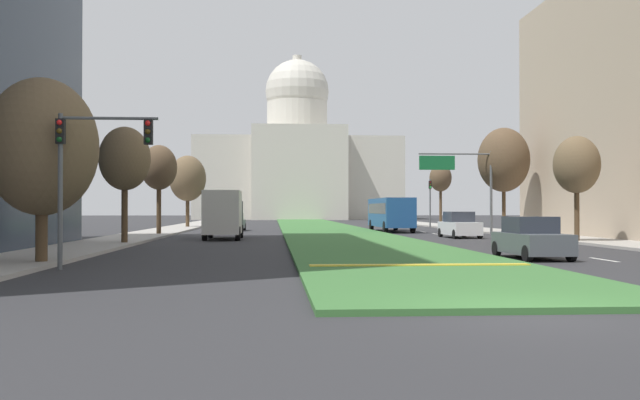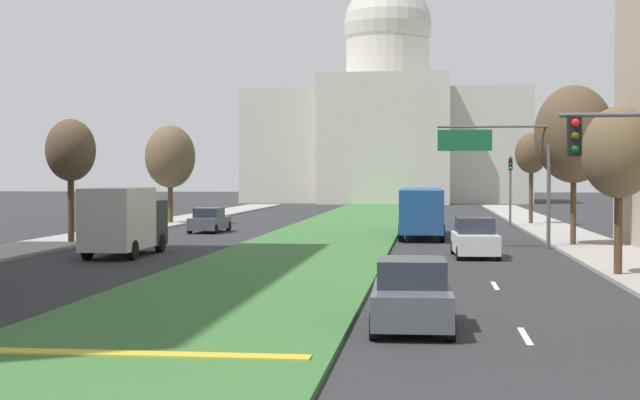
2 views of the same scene
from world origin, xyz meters
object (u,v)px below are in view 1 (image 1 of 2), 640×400
traffic_light_far_right (430,197)px  box_truck_delivery (224,214)px  street_tree_left_far (159,168)px  street_tree_right_far (504,160)px  street_tree_left_distant (188,179)px  street_tree_left_mid (125,159)px  sedan_midblock (459,226)px  street_tree_right_mid (577,165)px  city_bus (390,212)px  overhead_guide_sign (463,175)px  street_tree_right_distant (441,178)px  traffic_light_near_left (86,156)px  sedan_distant (234,222)px  capitol_building (297,166)px  sedan_lead_stopped (531,239)px  street_tree_left_near (42,147)px

traffic_light_far_right → box_truck_delivery: (-20.08, -27.35, -1.64)m
street_tree_left_far → box_truck_delivery: 9.49m
street_tree_right_far → street_tree_left_distant: size_ratio=1.11×
street_tree_left_mid → sedan_midblock: (21.27, 8.40, -3.94)m
street_tree_right_mid → city_bus: (-7.34, 22.04, -2.82)m
sedan_midblock → city_bus: (-2.52, 13.88, 0.92)m
overhead_guide_sign → street_tree_right_distant: bearing=80.8°
street_tree_right_mid → city_bus: street_tree_right_mid is taller
street_tree_right_mid → traffic_light_far_right: bearing=91.7°
street_tree_right_distant → box_truck_delivery: (-21.84, -29.96, -3.72)m
box_truck_delivery → traffic_light_near_left: bearing=-97.2°
sedan_distant → traffic_light_near_left: bearing=-93.6°
overhead_guide_sign → street_tree_left_mid: bearing=-148.9°
street_tree_left_distant → box_truck_delivery: 28.84m
street_tree_left_distant → street_tree_right_distant: 27.60m
street_tree_left_mid → street_tree_left_far: street_tree_left_far is taller
traffic_light_near_left → street_tree_right_far: bearing=51.9°
capitol_building → overhead_guide_sign: bearing=-83.4°
city_bus → street_tree_right_distant: bearing=61.2°
street_tree_right_far → street_tree_left_far: bearing=-177.7°
capitol_building → street_tree_left_mid: capitol_building is taller
street_tree_left_mid → box_truck_delivery: size_ratio=1.04×
capitol_building → sedan_lead_stopped: (5.60, -111.53, -9.79)m
traffic_light_near_left → traffic_light_far_right: size_ratio=1.00×
street_tree_left_mid → sedan_lead_stopped: size_ratio=1.52×
street_tree_right_distant → traffic_light_near_left: bearing=-115.0°
street_tree_left_distant → sedan_midblock: street_tree_left_distant is taller
street_tree_left_mid → street_tree_right_distant: street_tree_right_distant is taller
street_tree_right_far → city_bus: bearing=138.4°
street_tree_left_mid → city_bus: (18.75, 22.28, -3.02)m
street_tree_right_distant → sedan_distant: (-22.14, -11.57, -4.62)m
street_tree_left_mid → box_truck_delivery: street_tree_left_mid is taller
street_tree_left_mid → city_bus: street_tree_left_mid is taller
capitol_building → street_tree_right_mid: capitol_building is taller
city_bus → street_tree_right_mid: bearing=-71.6°
box_truck_delivery → city_bus: (13.74, 15.21, 0.09)m
traffic_light_far_right → street_tree_left_mid: street_tree_left_mid is taller
traffic_light_near_left → street_tree_right_distant: bearing=65.0°
street_tree_right_far → city_bus: 11.43m
overhead_guide_sign → street_tree_left_far: size_ratio=0.95×
overhead_guide_sign → street_tree_left_distant: size_ratio=0.85×
capitol_building → city_bus: size_ratio=3.58×
street_tree_left_far → street_tree_right_far: street_tree_right_far is taller
sedan_midblock → street_tree_right_distant: bearing=79.0°
street_tree_right_distant → sedan_distant: bearing=-152.4°
street_tree_left_near → sedan_midblock: 31.22m
street_tree_left_near → sedan_distant: bearing=83.2°
street_tree_right_far → capitol_building: bearing=99.1°
overhead_guide_sign → box_truck_delivery: size_ratio=1.02×
capitol_building → box_truck_delivery: capitol_building is taller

